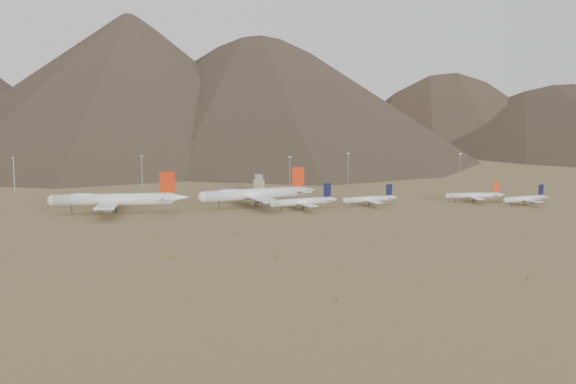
{
  "coord_description": "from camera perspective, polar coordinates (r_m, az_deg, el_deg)",
  "views": [
    {
      "loc": [
        -11.75,
        -350.08,
        57.58
      ],
      "look_at": [
        39.82,
        30.0,
        9.72
      ],
      "focal_mm": 40.0,
      "sensor_mm": 36.0,
      "label": 1
    }
  ],
  "objects": [
    {
      "name": "ground",
      "position": [
        354.98,
        -5.73,
        -2.26
      ],
      "size": [
        3000.0,
        3000.0,
        0.0
      ],
      "primitive_type": "plane",
      "color": "#947F4C",
      "rests_on": "ground"
    },
    {
      "name": "mountain_ridge",
      "position": [
        1253.55,
        -7.31,
        11.28
      ],
      "size": [
        4400.0,
        1000.0,
        300.0
      ],
      "color": "#4A3B2C",
      "rests_on": "ground"
    },
    {
      "name": "widebody_centre",
      "position": [
        379.18,
        -15.2,
        -0.63
      ],
      "size": [
        79.42,
        60.68,
        23.59
      ],
      "rotation": [
        0.0,
        0.0,
        0.01
      ],
      "color": "white",
      "rests_on": "ground"
    },
    {
      "name": "widebody_east",
      "position": [
        391.96,
        -2.98,
        -0.17
      ],
      "size": [
        75.29,
        59.84,
        23.16
      ],
      "rotation": [
        0.0,
        0.0,
        0.31
      ],
      "color": "white",
      "rests_on": "ground"
    },
    {
      "name": "narrowbody_a",
      "position": [
        380.04,
        1.37,
        -0.86
      ],
      "size": [
        43.97,
        32.73,
        15.04
      ],
      "rotation": [
        0.0,
        0.0,
        0.32
      ],
      "color": "white",
      "rests_on": "ground"
    },
    {
      "name": "narrowbody_b",
      "position": [
        399.3,
        7.27,
        -0.63
      ],
      "size": [
        38.11,
        28.18,
        12.88
      ],
      "rotation": [
        0.0,
        0.0,
        0.27
      ],
      "color": "white",
      "rests_on": "ground"
    },
    {
      "name": "narrowbody_c",
      "position": [
        429.67,
        16.24,
        -0.3
      ],
      "size": [
        40.0,
        28.66,
        13.19
      ],
      "rotation": [
        0.0,
        0.0,
        -0.04
      ],
      "color": "white",
      "rests_on": "ground"
    },
    {
      "name": "narrowbody_d",
      "position": [
        425.86,
        20.35,
        -0.56
      ],
      "size": [
        35.89,
        26.76,
        12.32
      ],
      "rotation": [
        0.0,
        0.0,
        0.33
      ],
      "color": "white",
      "rests_on": "ground"
    },
    {
      "name": "control_tower",
      "position": [
        474.82,
        -2.64,
        0.79
      ],
      "size": [
        8.0,
        8.0,
        12.0
      ],
      "color": "gray",
      "rests_on": "ground"
    },
    {
      "name": "mast_far_west",
      "position": [
        499.09,
        -23.19,
        1.55
      ],
      "size": [
        2.0,
        0.6,
        25.7
      ],
      "color": "gray",
      "rests_on": "ground"
    },
    {
      "name": "mast_west",
      "position": [
        490.4,
        -12.87,
        1.86
      ],
      "size": [
        2.0,
        0.6,
        25.7
      ],
      "color": "gray",
      "rests_on": "ground"
    },
    {
      "name": "mast_centre",
      "position": [
        466.43,
        0.16,
        1.78
      ],
      "size": [
        2.0,
        0.6,
        25.7
      ],
      "color": "gray",
      "rests_on": "ground"
    },
    {
      "name": "mast_east",
      "position": [
        507.15,
        5.37,
        2.18
      ],
      "size": [
        2.0,
        0.6,
        25.7
      ],
      "color": "gray",
      "rests_on": "ground"
    },
    {
      "name": "mast_far_east",
      "position": [
        518.74,
        15.02,
        2.07
      ],
      "size": [
        2.0,
        0.6,
        25.7
      ],
      "color": "gray",
      "rests_on": "ground"
    },
    {
      "name": "desert_scrub",
      "position": [
        269.47,
        -10.7,
        -5.28
      ],
      "size": [
        433.38,
        183.62,
        0.95
      ],
      "color": "olive",
      "rests_on": "ground"
    }
  ]
}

